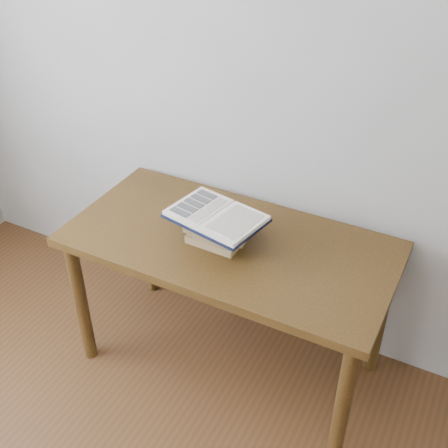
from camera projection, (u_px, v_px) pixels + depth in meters
The scene contains 3 objects.
desk at pixel (229, 259), 2.32m from camera, with size 1.33×0.67×0.71m.
book_stack at pixel (218, 228), 2.22m from camera, with size 0.27×0.19×0.12m.
open_book at pixel (216, 216), 2.16m from camera, with size 0.40×0.31×0.03m.
Camera 1 is at (0.88, -0.24, 2.07)m, focal length 45.00 mm.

